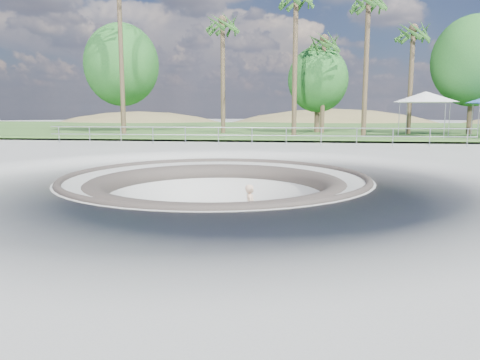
% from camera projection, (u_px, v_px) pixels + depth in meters
% --- Properties ---
extents(ground, '(180.00, 180.00, 0.00)m').
position_uv_depth(ground, '(216.00, 177.00, 15.70)').
color(ground, '#AAAAA5').
rests_on(ground, ground).
extents(skate_bowl, '(14.00, 14.00, 4.10)m').
position_uv_depth(skate_bowl, '(216.00, 230.00, 15.98)').
color(skate_bowl, '#AAAAA5').
rests_on(skate_bowl, ground).
extents(grass_strip, '(180.00, 36.00, 0.12)m').
position_uv_depth(grass_strip, '(273.00, 128.00, 49.00)').
color(grass_strip, '#396327').
rests_on(grass_strip, ground).
extents(distant_hills, '(103.20, 45.00, 28.60)m').
position_uv_depth(distant_hills, '(306.00, 169.00, 72.35)').
color(distant_hills, olive).
rests_on(distant_hills, ground).
extents(safety_railing, '(25.00, 0.06, 1.03)m').
position_uv_depth(safety_railing, '(252.00, 136.00, 27.36)').
color(safety_railing, '#93959B').
rests_on(safety_railing, ground).
extents(skateboard, '(0.79, 0.29, 0.08)m').
position_uv_depth(skateboard, '(251.00, 233.00, 15.66)').
color(skateboard, '#9B5F3E').
rests_on(skateboard, ground).
extents(skater, '(0.46, 0.63, 1.62)m').
position_uv_depth(skater, '(251.00, 209.00, 15.53)').
color(skater, beige).
rests_on(skater, skateboard).
extents(canopy_white, '(5.84, 5.84, 3.18)m').
position_uv_depth(canopy_white, '(426.00, 97.00, 33.12)').
color(canopy_white, '#93959B').
rests_on(canopy_white, ground).
extents(palm_b, '(2.60, 2.60, 9.81)m').
position_uv_depth(palm_b, '(223.00, 27.00, 36.97)').
color(palm_b, brown).
rests_on(palm_b, ground).
extents(palm_c, '(2.60, 2.60, 11.09)m').
position_uv_depth(palm_c, '(296.00, 2.00, 33.58)').
color(palm_c, brown).
rests_on(palm_c, ground).
extents(palm_d, '(2.60, 2.60, 8.41)m').
position_uv_depth(palm_d, '(324.00, 44.00, 37.32)').
color(palm_d, brown).
rests_on(palm_d, ground).
extents(palm_e, '(2.60, 2.60, 10.78)m').
position_uv_depth(palm_e, '(368.00, 6.00, 33.40)').
color(palm_e, brown).
rests_on(palm_e, ground).
extents(palm_f, '(2.60, 2.60, 8.97)m').
position_uv_depth(palm_f, '(413.00, 35.00, 35.81)').
color(palm_f, brown).
rests_on(palm_f, ground).
extents(bushy_tree_left, '(6.52, 5.93, 9.41)m').
position_uv_depth(bushy_tree_left, '(121.00, 65.00, 40.69)').
color(bushy_tree_left, brown).
rests_on(bushy_tree_left, ground).
extents(bushy_tree_mid, '(5.00, 4.55, 7.22)m').
position_uv_depth(bushy_tree_mid, '(318.00, 80.00, 38.95)').
color(bushy_tree_mid, brown).
rests_on(bushy_tree_mid, ground).
extents(bushy_tree_right, '(6.36, 5.78, 9.17)m').
position_uv_depth(bushy_tree_right, '(474.00, 61.00, 35.78)').
color(bushy_tree_right, brown).
rests_on(bushy_tree_right, ground).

